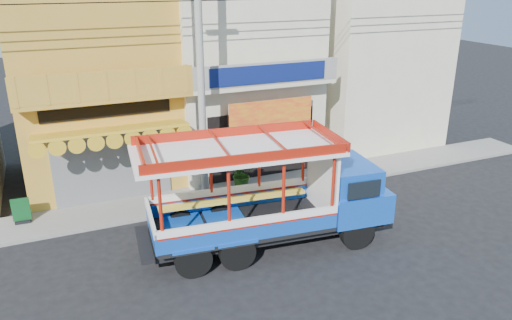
% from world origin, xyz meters
% --- Properties ---
extents(ground, '(90.00, 90.00, 0.00)m').
position_xyz_m(ground, '(0.00, 0.00, 0.00)').
color(ground, black).
rests_on(ground, ground).
extents(sidewalk, '(30.00, 2.00, 0.12)m').
position_xyz_m(sidewalk, '(0.00, 4.00, 0.06)').
color(sidewalk, slate).
rests_on(sidewalk, ground).
extents(shophouse_left, '(6.00, 7.50, 8.24)m').
position_xyz_m(shophouse_left, '(-4.00, 7.96, 4.11)').
color(shophouse_left, '#BF882A').
rests_on(shophouse_left, ground).
extents(shophouse_right, '(6.00, 6.75, 8.24)m').
position_xyz_m(shophouse_right, '(2.00, 7.96, 4.11)').
color(shophouse_right, beige).
rests_on(shophouse_right, ground).
extents(party_pilaster, '(0.35, 0.30, 8.00)m').
position_xyz_m(party_pilaster, '(-1.00, 4.85, 4.00)').
color(party_pilaster, beige).
rests_on(party_pilaster, ground).
extents(filler_building_right, '(6.00, 6.00, 7.60)m').
position_xyz_m(filler_building_right, '(9.00, 8.00, 3.80)').
color(filler_building_right, beige).
rests_on(filler_building_right, ground).
extents(utility_pole, '(28.00, 0.26, 9.00)m').
position_xyz_m(utility_pole, '(-0.85, 3.30, 5.03)').
color(utility_pole, gray).
rests_on(utility_pole, ground).
extents(songthaew_truck, '(7.96, 3.25, 3.62)m').
position_xyz_m(songthaew_truck, '(0.48, -0.21, 1.75)').
color(songthaew_truck, black).
rests_on(songthaew_truck, ground).
extents(green_sign, '(0.59, 0.29, 0.90)m').
position_xyz_m(green_sign, '(-7.22, 4.31, 0.50)').
color(green_sign, black).
rests_on(green_sign, sidewalk).
extents(potted_plant_a, '(1.30, 1.23, 1.13)m').
position_xyz_m(potted_plant_a, '(0.78, 4.16, 0.69)').
color(potted_plant_a, '#275217').
rests_on(potted_plant_a, sidewalk).
extents(potted_plant_c, '(0.64, 0.64, 0.94)m').
position_xyz_m(potted_plant_c, '(5.40, 3.89, 0.59)').
color(potted_plant_c, '#275217').
rests_on(potted_plant_c, sidewalk).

